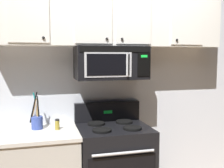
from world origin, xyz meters
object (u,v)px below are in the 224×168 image
Objects in this scene: over_range_microwave at (111,63)px; stove_range at (114,166)px; spice_jar at (57,124)px; utensil_crock_blue at (37,120)px.

stove_range is at bearing -89.86° from over_range_microwave.
stove_range reaches higher than spice_jar.
over_range_microwave is (-0.00, 0.12, 1.11)m from stove_range.
utensil_crock_blue is 3.51× the size of spice_jar.
utensil_crock_blue is at bearing 170.95° from stove_range.
spice_jar is at bearing 175.54° from stove_range.
stove_range is 0.95m from utensil_crock_blue.
over_range_microwave reaches higher than stove_range.
over_range_microwave is 0.85m from spice_jar.
spice_jar is (0.20, -0.08, -0.04)m from utensil_crock_blue.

